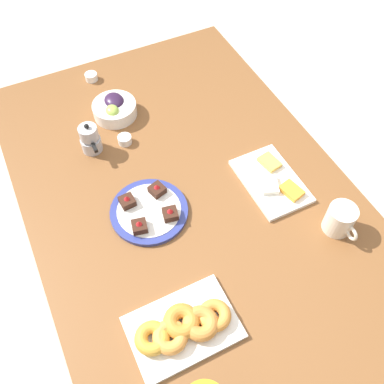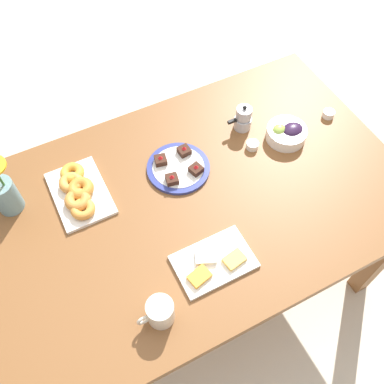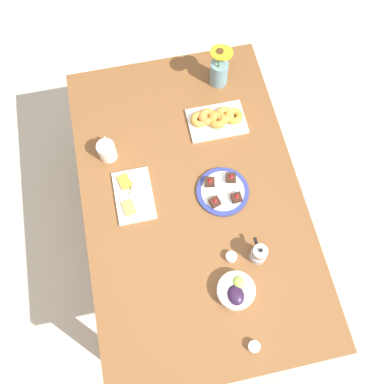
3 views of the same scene
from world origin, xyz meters
name	(u,v)px [view 3 (image 3 of 3)]	position (x,y,z in m)	size (l,w,h in m)	color
ground_plane	(192,241)	(0.00, 0.00, 0.00)	(6.00, 6.00, 0.00)	beige
dining_table	(192,202)	(0.00, 0.00, 0.65)	(1.60, 1.00, 0.74)	brown
coffee_mug	(107,151)	(0.29, 0.35, 0.79)	(0.12, 0.08, 0.09)	silver
grape_bowl	(236,291)	(-0.47, -0.09, 0.77)	(0.16, 0.16, 0.07)	white
cheese_platter	(133,195)	(0.05, 0.26, 0.75)	(0.26, 0.17, 0.03)	white
croissant_platter	(217,119)	(0.36, -0.20, 0.76)	(0.19, 0.28, 0.05)	white
jam_cup_honey	(254,347)	(-0.69, -0.10, 0.76)	(0.05, 0.05, 0.03)	white
jam_cup_berry	(231,257)	(-0.32, -0.10, 0.76)	(0.05, 0.05, 0.03)	white
dessert_plate	(223,191)	(-0.01, -0.14, 0.75)	(0.24, 0.24, 0.05)	navy
flower_vase	(219,71)	(0.59, -0.27, 0.83)	(0.12, 0.12, 0.25)	#6B939E
moka_pot	(259,254)	(-0.34, -0.21, 0.79)	(0.11, 0.07, 0.12)	#B7B7BC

